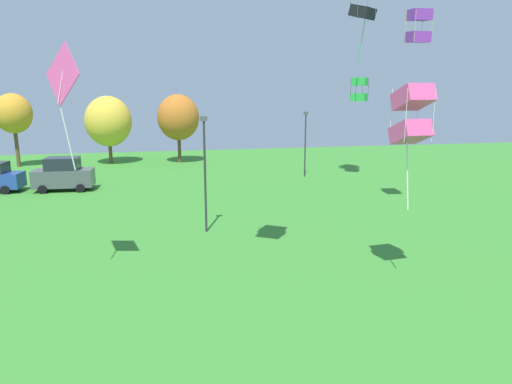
{
  "coord_description": "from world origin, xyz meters",
  "views": [
    {
      "loc": [
        -1.09,
        1.85,
        7.44
      ],
      "look_at": [
        1.78,
        16.03,
        4.21
      ],
      "focal_mm": 32.0,
      "sensor_mm": 36.0,
      "label": 1
    }
  ],
  "objects_px": {
    "kite_flying_3": "(363,1)",
    "treeline_tree_2": "(108,121)",
    "kite_flying_2": "(419,26)",
    "kite_flying_1": "(412,115)",
    "treeline_tree_3": "(178,117)",
    "kite_flying_5": "(359,89)",
    "parked_car_second_from_left": "(63,174)",
    "light_post_0": "(305,140)",
    "light_post_3": "(205,168)",
    "kite_flying_0": "(63,79)",
    "treeline_tree_1": "(13,114)"
  },
  "relations": [
    {
      "from": "kite_flying_5",
      "to": "parked_car_second_from_left",
      "type": "height_order",
      "value": "kite_flying_5"
    },
    {
      "from": "kite_flying_3",
      "to": "treeline_tree_2",
      "type": "relative_size",
      "value": 0.9
    },
    {
      "from": "kite_flying_0",
      "to": "kite_flying_3",
      "type": "relative_size",
      "value": 0.76
    },
    {
      "from": "light_post_0",
      "to": "treeline_tree_1",
      "type": "relative_size",
      "value": 0.79
    },
    {
      "from": "treeline_tree_3",
      "to": "kite_flying_3",
      "type": "bearing_deg",
      "value": -44.13
    },
    {
      "from": "kite_flying_2",
      "to": "kite_flying_3",
      "type": "xyz_separation_m",
      "value": [
        0.75,
        9.62,
        3.1
      ]
    },
    {
      "from": "treeline_tree_2",
      "to": "treeline_tree_1",
      "type": "bearing_deg",
      "value": -177.07
    },
    {
      "from": "kite_flying_2",
      "to": "light_post_0",
      "type": "distance_m",
      "value": 15.07
    },
    {
      "from": "parked_car_second_from_left",
      "to": "light_post_3",
      "type": "xyz_separation_m",
      "value": [
        9.6,
        -12.51,
        2.24
      ]
    },
    {
      "from": "kite_flying_1",
      "to": "kite_flying_3",
      "type": "distance_m",
      "value": 21.98
    },
    {
      "from": "kite_flying_5",
      "to": "treeline_tree_3",
      "type": "distance_m",
      "value": 19.1
    },
    {
      "from": "kite_flying_1",
      "to": "parked_car_second_from_left",
      "type": "xyz_separation_m",
      "value": [
        -16.53,
        20.66,
        -5.32
      ]
    },
    {
      "from": "treeline_tree_1",
      "to": "treeline_tree_3",
      "type": "xyz_separation_m",
      "value": [
        15.85,
        -0.22,
        -0.52
      ]
    },
    {
      "from": "kite_flying_5",
      "to": "treeline_tree_1",
      "type": "distance_m",
      "value": 32.93
    },
    {
      "from": "kite_flying_5",
      "to": "parked_car_second_from_left",
      "type": "distance_m",
      "value": 24.64
    },
    {
      "from": "light_post_0",
      "to": "kite_flying_5",
      "type": "bearing_deg",
      "value": -17.58
    },
    {
      "from": "kite_flying_3",
      "to": "treeline_tree_2",
      "type": "distance_m",
      "value": 27.18
    },
    {
      "from": "kite_flying_5",
      "to": "treeline_tree_1",
      "type": "height_order",
      "value": "kite_flying_5"
    },
    {
      "from": "kite_flying_2",
      "to": "light_post_3",
      "type": "xyz_separation_m",
      "value": [
        -12.71,
        -1.78,
        -7.61
      ]
    },
    {
      "from": "parked_car_second_from_left",
      "to": "treeline_tree_3",
      "type": "xyz_separation_m",
      "value": [
        9.13,
        12.4,
        3.46
      ]
    },
    {
      "from": "kite_flying_2",
      "to": "light_post_0",
      "type": "bearing_deg",
      "value": 102.09
    },
    {
      "from": "kite_flying_5",
      "to": "parked_car_second_from_left",
      "type": "bearing_deg",
      "value": -178.76
    },
    {
      "from": "kite_flying_3",
      "to": "kite_flying_5",
      "type": "bearing_deg",
      "value": 64.94
    },
    {
      "from": "kite_flying_3",
      "to": "kite_flying_5",
      "type": "height_order",
      "value": "kite_flying_3"
    },
    {
      "from": "kite_flying_0",
      "to": "kite_flying_5",
      "type": "bearing_deg",
      "value": 43.19
    },
    {
      "from": "treeline_tree_2",
      "to": "treeline_tree_3",
      "type": "height_order",
      "value": "treeline_tree_3"
    },
    {
      "from": "kite_flying_0",
      "to": "light_post_3",
      "type": "height_order",
      "value": "kite_flying_0"
    },
    {
      "from": "kite_flying_1",
      "to": "treeline_tree_1",
      "type": "height_order",
      "value": "kite_flying_1"
    },
    {
      "from": "light_post_0",
      "to": "light_post_3",
      "type": "relative_size",
      "value": 0.92
    },
    {
      "from": "kite_flying_5",
      "to": "light_post_0",
      "type": "bearing_deg",
      "value": 162.42
    },
    {
      "from": "treeline_tree_2",
      "to": "treeline_tree_3",
      "type": "distance_m",
      "value": 7.11
    },
    {
      "from": "kite_flying_0",
      "to": "kite_flying_2",
      "type": "distance_m",
      "value": 19.93
    },
    {
      "from": "kite_flying_2",
      "to": "treeline_tree_1",
      "type": "xyz_separation_m",
      "value": [
        -29.03,
        23.34,
        -5.86
      ]
    },
    {
      "from": "kite_flying_2",
      "to": "kite_flying_1",
      "type": "bearing_deg",
      "value": -120.19
    },
    {
      "from": "kite_flying_5",
      "to": "kite_flying_2",
      "type": "bearing_deg",
      "value": -97.66
    },
    {
      "from": "kite_flying_5",
      "to": "light_post_3",
      "type": "distance_m",
      "value": 19.71
    },
    {
      "from": "treeline_tree_3",
      "to": "light_post_0",
      "type": "bearing_deg",
      "value": -45.18
    },
    {
      "from": "treeline_tree_2",
      "to": "treeline_tree_3",
      "type": "relative_size",
      "value": 0.98
    },
    {
      "from": "treeline_tree_2",
      "to": "light_post_0",
      "type": "bearing_deg",
      "value": -32.58
    },
    {
      "from": "kite_flying_3",
      "to": "treeline_tree_1",
      "type": "height_order",
      "value": "kite_flying_3"
    },
    {
      "from": "parked_car_second_from_left",
      "to": "kite_flying_3",
      "type": "bearing_deg",
      "value": -0.9
    },
    {
      "from": "kite_flying_1",
      "to": "kite_flying_5",
      "type": "xyz_separation_m",
      "value": [
        7.29,
        21.18,
        0.96
      ]
    },
    {
      "from": "kite_flying_0",
      "to": "treeline_tree_3",
      "type": "bearing_deg",
      "value": 80.53
    },
    {
      "from": "treeline_tree_3",
      "to": "treeline_tree_2",
      "type": "bearing_deg",
      "value": 174.61
    },
    {
      "from": "kite_flying_3",
      "to": "light_post_3",
      "type": "relative_size",
      "value": 1.01
    },
    {
      "from": "kite_flying_3",
      "to": "kite_flying_0",
      "type": "bearing_deg",
      "value": -138.31
    },
    {
      "from": "light_post_3",
      "to": "treeline_tree_3",
      "type": "height_order",
      "value": "treeline_tree_3"
    },
    {
      "from": "kite_flying_3",
      "to": "kite_flying_5",
      "type": "relative_size",
      "value": 3.25
    },
    {
      "from": "light_post_3",
      "to": "kite_flying_5",
      "type": "bearing_deg",
      "value": 42.5
    },
    {
      "from": "treeline_tree_3",
      "to": "parked_car_second_from_left",
      "type": "bearing_deg",
      "value": -126.38
    }
  ]
}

